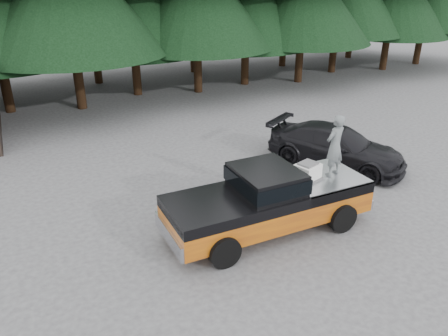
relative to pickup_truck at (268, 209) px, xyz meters
name	(u,v)px	position (x,y,z in m)	size (l,w,h in m)	color
ground	(211,239)	(-1.66, 0.26, -0.67)	(120.00, 120.00, 0.00)	#454548
pickup_truck	(268,209)	(0.00, 0.00, 0.00)	(6.00, 2.04, 1.33)	#BE600B
truck_cab	(266,179)	(-0.10, 0.00, 0.96)	(1.66, 1.90, 0.59)	black
air_compressor	(307,172)	(1.25, -0.02, 0.89)	(0.66, 0.55, 0.45)	silver
man_on_bed	(335,146)	(2.11, -0.05, 1.57)	(0.66, 0.43, 1.80)	slate
parked_car	(336,147)	(4.67, 2.79, 0.08)	(2.10, 5.16, 1.50)	black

